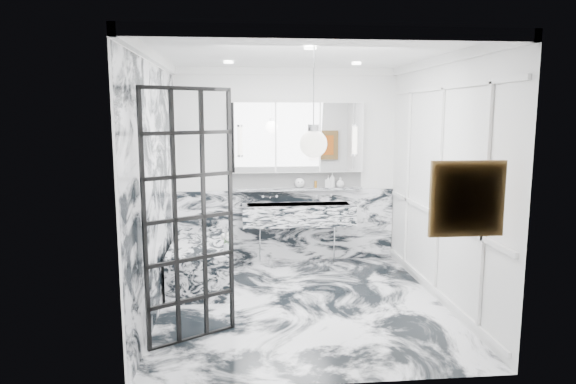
{
  "coord_description": "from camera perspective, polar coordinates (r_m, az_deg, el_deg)",
  "views": [
    {
      "loc": [
        -0.71,
        -5.6,
        2.17
      ],
      "look_at": [
        -0.11,
        0.5,
        1.22
      ],
      "focal_mm": 32.0,
      "sensor_mm": 36.0,
      "label": 1
    }
  ],
  "objects": [
    {
      "name": "marble_clad_left",
      "position": [
        5.73,
        -14.39,
        0.19
      ],
      "size": [
        0.02,
        3.56,
        2.68
      ],
      "primitive_type": "cube",
      "color": "white",
      "rests_on": "floor"
    },
    {
      "name": "ceiling",
      "position": [
        5.68,
        1.61,
        15.16
      ],
      "size": [
        3.6,
        3.6,
        0.0
      ],
      "primitive_type": "plane",
      "rotation": [
        3.14,
        0.0,
        0.0
      ],
      "color": "white",
      "rests_on": "wall_back"
    },
    {
      "name": "wall_right",
      "position": [
        6.11,
        16.62,
        1.18
      ],
      "size": [
        0.0,
        3.6,
        3.6
      ],
      "primitive_type": "plane",
      "rotation": [
        1.57,
        0.0,
        -1.57
      ],
      "color": "white",
      "rests_on": "floor"
    },
    {
      "name": "wall_left",
      "position": [
        5.72,
        -14.56,
        0.78
      ],
      "size": [
        0.0,
        3.6,
        3.6
      ],
      "primitive_type": "plane",
      "rotation": [
        1.57,
        0.0,
        1.57
      ],
      "color": "white",
      "rests_on": "floor"
    },
    {
      "name": "sconce_right",
      "position": [
        7.43,
        7.45,
        5.72
      ],
      "size": [
        0.07,
        0.07,
        0.4
      ],
      "primitive_type": "cylinder",
      "color": "white",
      "rests_on": "mirror_cabinet"
    },
    {
      "name": "sconce_left",
      "position": [
        7.24,
        -5.36,
        5.67
      ],
      "size": [
        0.07,
        0.07,
        0.4
      ],
      "primitive_type": "cylinder",
      "color": "white",
      "rests_on": "mirror_cabinet"
    },
    {
      "name": "crittall_door",
      "position": [
        4.9,
        -10.87,
        -2.86
      ],
      "size": [
        0.78,
        0.49,
        2.39
      ],
      "primitive_type": null,
      "rotation": [
        0.0,
        0.0,
        0.54
      ],
      "color": "black",
      "rests_on": "floor"
    },
    {
      "name": "wall_front",
      "position": [
        3.94,
        4.82,
        -2.5
      ],
      "size": [
        3.6,
        0.0,
        3.6
      ],
      "primitive_type": "plane",
      "rotation": [
        -1.57,
        0.0,
        0.0
      ],
      "color": "white",
      "rests_on": "floor"
    },
    {
      "name": "ledge",
      "position": [
        7.45,
        1.03,
        0.31
      ],
      "size": [
        1.9,
        0.14,
        0.04
      ],
      "primitive_type": "cube",
      "color": "silver",
      "rests_on": "wall_back"
    },
    {
      "name": "pendant_light",
      "position": [
        4.55,
        2.84,
        5.37
      ],
      "size": [
        0.24,
        0.24,
        0.24
      ],
      "primitive_type": "sphere",
      "color": "white",
      "rests_on": "ceiling"
    },
    {
      "name": "floor",
      "position": [
        6.05,
        1.49,
        -12.23
      ],
      "size": [
        3.6,
        3.6,
        0.0
      ],
      "primitive_type": "plane",
      "color": "white",
      "rests_on": "ground"
    },
    {
      "name": "subway_tile",
      "position": [
        7.49,
        0.98,
        1.4
      ],
      "size": [
        1.9,
        0.03,
        0.23
      ],
      "primitive_type": "cube",
      "color": "white",
      "rests_on": "wall_back"
    },
    {
      "name": "panel_molding",
      "position": [
        6.11,
        16.41,
        0.25
      ],
      "size": [
        0.03,
        3.4,
        2.3
      ],
      "primitive_type": "cube",
      "color": "white",
      "rests_on": "floor"
    },
    {
      "name": "marble_clad_back",
      "position": [
        7.59,
        -0.15,
        -3.72
      ],
      "size": [
        3.18,
        0.05,
        1.05
      ],
      "primitive_type": "cube",
      "color": "white",
      "rests_on": "floor"
    },
    {
      "name": "soap_bottle_a",
      "position": [
        7.5,
        4.93,
        1.3
      ],
      "size": [
        0.1,
        0.1,
        0.21
      ],
      "primitive_type": "imported",
      "rotation": [
        0.0,
        0.0,
        -0.31
      ],
      "color": "#8C5919",
      "rests_on": "ledge"
    },
    {
      "name": "mirror_cabinet",
      "position": [
        7.38,
        1.04,
        6.08
      ],
      "size": [
        1.9,
        0.16,
        1.0
      ],
      "primitive_type": "cube",
      "color": "white",
      "rests_on": "wall_back"
    },
    {
      "name": "soap_bottle_c",
      "position": [
        7.53,
        5.84,
        1.07
      ],
      "size": [
        0.14,
        0.14,
        0.15
      ],
      "primitive_type": "imported",
      "rotation": [
        0.0,
        0.0,
        -0.26
      ],
      "color": "silver",
      "rests_on": "ledge"
    },
    {
      "name": "amber_bottle",
      "position": [
        7.47,
        3.08,
        0.86
      ],
      "size": [
        0.04,
        0.04,
        0.1
      ],
      "primitive_type": "cylinder",
      "color": "#8C5919",
      "rests_on": "ledge"
    },
    {
      "name": "bathtub",
      "position": [
        6.78,
        -9.45,
        -7.55
      ],
      "size": [
        0.75,
        1.65,
        0.55
      ],
      "primitive_type": "cube",
      "color": "silver",
      "rests_on": "floor"
    },
    {
      "name": "face_pot",
      "position": [
        7.43,
        1.3,
        1.03
      ],
      "size": [
        0.14,
        0.14,
        0.14
      ],
      "primitive_type": "sphere",
      "color": "white",
      "rests_on": "ledge"
    },
    {
      "name": "wall_back",
      "position": [
        7.47,
        -0.18,
        2.89
      ],
      "size": [
        3.6,
        0.0,
        3.6
      ],
      "primitive_type": "plane",
      "rotation": [
        1.57,
        0.0,
        0.0
      ],
      "color": "white",
      "rests_on": "floor"
    },
    {
      "name": "soap_bottle_b",
      "position": [
        7.49,
        4.5,
        1.16
      ],
      "size": [
        0.11,
        0.11,
        0.18
      ],
      "primitive_type": "imported",
      "rotation": [
        0.0,
        0.0,
        -0.43
      ],
      "color": "#4C4C51",
      "rests_on": "ledge"
    },
    {
      "name": "artwork",
      "position": [
        4.3,
        19.28,
        -0.71
      ],
      "size": [
        0.51,
        0.05,
        0.51
      ],
      "primitive_type": "cube",
      "color": "#D35015",
      "rests_on": "wall_front"
    },
    {
      "name": "trough_sink",
      "position": [
        7.35,
        1.17,
        -2.5
      ],
      "size": [
        1.6,
        0.45,
        0.3
      ],
      "primitive_type": "cube",
      "color": "silver",
      "rests_on": "wall_back"
    },
    {
      "name": "flower_vase",
      "position": [
        6.03,
        -6.78,
        -6.26
      ],
      "size": [
        0.08,
        0.08,
        0.12
      ],
      "primitive_type": "cylinder",
      "color": "silver",
      "rests_on": "bathtub"
    }
  ]
}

